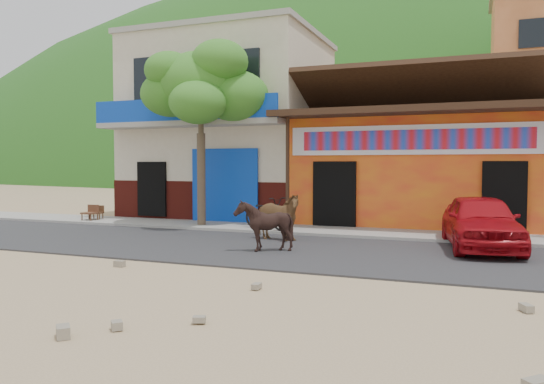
% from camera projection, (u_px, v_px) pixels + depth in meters
% --- Properties ---
extents(ground, '(120.00, 120.00, 0.00)m').
position_uv_depth(ground, '(264.00, 271.00, 10.44)').
color(ground, '#9E825B').
rests_on(ground, ground).
extents(road, '(60.00, 5.00, 0.04)m').
position_uv_depth(road, '(303.00, 251.00, 12.77)').
color(road, '#28282B').
rests_on(road, ground).
extents(sidewalk, '(60.00, 2.00, 0.12)m').
position_uv_depth(sidewalk, '(339.00, 232.00, 16.02)').
color(sidewalk, gray).
rests_on(sidewalk, ground).
extents(dance_club, '(8.00, 6.00, 3.60)m').
position_uv_depth(dance_club, '(421.00, 173.00, 18.92)').
color(dance_club, orange).
rests_on(dance_club, ground).
extents(cafe_building, '(7.00, 6.00, 7.00)m').
position_uv_depth(cafe_building, '(232.00, 130.00, 21.56)').
color(cafe_building, beige).
rests_on(cafe_building, ground).
extents(hillside, '(100.00, 40.00, 24.00)m').
position_uv_depth(hillside, '(451.00, 94.00, 74.93)').
color(hillside, '#194C14').
rests_on(hillside, ground).
extents(tree, '(3.00, 3.00, 6.00)m').
position_uv_depth(tree, '(201.00, 133.00, 17.35)').
color(tree, '#2D721E').
rests_on(tree, sidewalk).
extents(cow_tan, '(1.60, 0.89, 1.28)m').
position_uv_depth(cow_tan, '(276.00, 217.00, 14.39)').
color(cow_tan, brown).
rests_on(cow_tan, road).
extents(cow_dark, '(1.29, 1.19, 1.23)m').
position_uv_depth(cow_dark, '(264.00, 225.00, 12.56)').
color(cow_dark, black).
rests_on(cow_dark, road).
extents(red_car, '(2.20, 4.15, 1.34)m').
position_uv_depth(red_car, '(481.00, 222.00, 12.92)').
color(red_car, '#AC0C14').
rests_on(red_car, road).
extents(scooter, '(1.99, 1.41, 0.99)m').
position_uv_depth(scooter, '(266.00, 213.00, 16.24)').
color(scooter, black).
rests_on(scooter, sidewalk).
extents(cafe_chair_left, '(0.48, 0.48, 1.01)m').
position_uv_depth(cafe_chair_left, '(90.00, 206.00, 18.87)').
color(cafe_chair_left, '#462517').
rests_on(cafe_chair_left, sidewalk).
extents(cafe_chair_right, '(0.54, 0.54, 0.91)m').
position_uv_depth(cafe_chair_right, '(96.00, 207.00, 19.21)').
color(cafe_chair_right, '#4B2519').
rests_on(cafe_chair_right, sidewalk).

